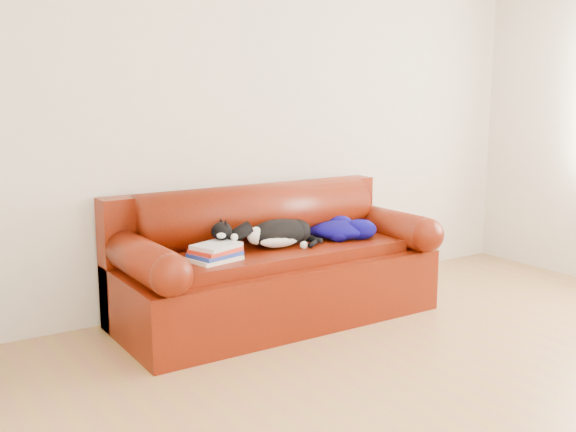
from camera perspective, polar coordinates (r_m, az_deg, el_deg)
name	(u,v)px	position (r m, az deg, el deg)	size (l,w,h in m)	color
ground	(487,386)	(3.73, 16.50, -13.64)	(4.50, 4.50, 0.00)	olive
room_shell	(520,56)	(3.53, 19.08, 12.65)	(4.52, 4.02, 2.61)	beige
sofa_base	(276,284)	(4.50, -1.00, -5.77)	(2.10, 0.90, 0.50)	#380B02
sofa_back	(257,233)	(4.63, -2.61, -1.44)	(2.10, 1.01, 0.88)	#380B02
book_stack	(215,252)	(4.07, -6.18, -3.08)	(0.32, 0.28, 0.10)	#EEECCD
cat	(279,234)	(4.37, -0.79, -1.53)	(0.63, 0.29, 0.23)	black
blanket	(341,229)	(4.67, 4.53, -1.10)	(0.48, 0.48, 0.14)	#050245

